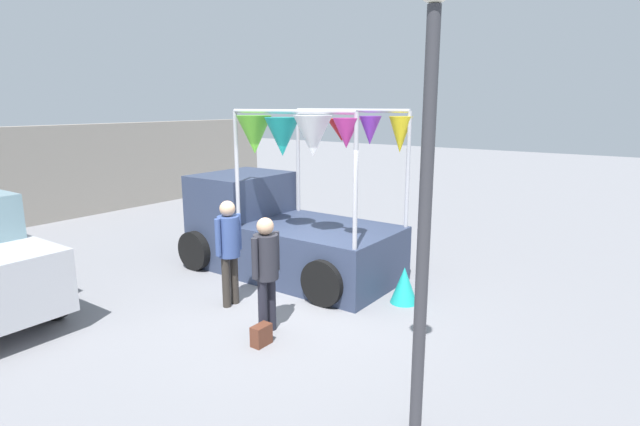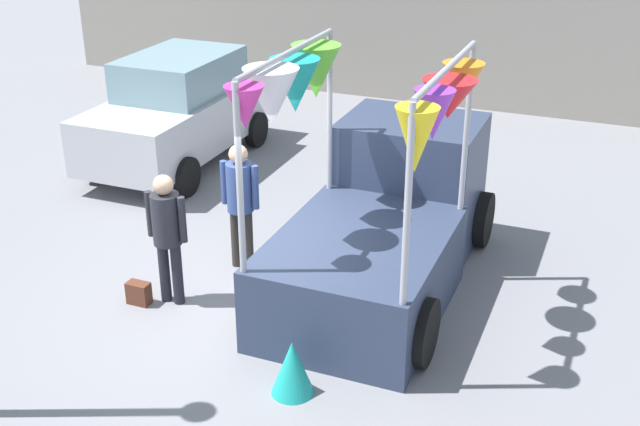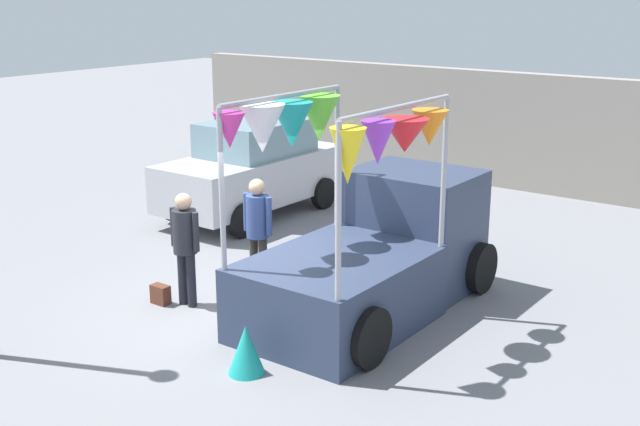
{
  "view_description": "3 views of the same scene",
  "coord_description": "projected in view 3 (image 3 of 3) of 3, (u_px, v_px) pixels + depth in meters",
  "views": [
    {
      "loc": [
        -5.66,
        -4.74,
        3.15
      ],
      "look_at": [
        1.07,
        0.09,
        1.34
      ],
      "focal_mm": 28.0,
      "sensor_mm": 36.0,
      "label": 1
    },
    {
      "loc": [
        4.09,
        -7.47,
        5.06
      ],
      "look_at": [
        0.95,
        0.21,
        1.26
      ],
      "focal_mm": 45.0,
      "sensor_mm": 36.0,
      "label": 2
    },
    {
      "loc": [
        7.13,
        -7.83,
        4.41
      ],
      "look_at": [
        1.03,
        0.45,
        1.5
      ],
      "focal_mm": 45.0,
      "sensor_mm": 36.0,
      "label": 3
    }
  ],
  "objects": [
    {
      "name": "vendor_truck",
      "position": [
        376.0,
        243.0,
        11.27
      ],
      "size": [
        2.48,
        4.06,
        3.07
      ],
      "color": "#2D3851",
      "rests_on": "ground"
    },
    {
      "name": "person_vendor",
      "position": [
        258.0,
        223.0,
        11.9
      ],
      "size": [
        0.53,
        0.34,
        1.7
      ],
      "color": "#2D2823",
      "rests_on": "ground"
    },
    {
      "name": "person_customer",
      "position": [
        185.0,
        239.0,
        11.26
      ],
      "size": [
        0.53,
        0.34,
        1.66
      ],
      "color": "black",
      "rests_on": "ground"
    },
    {
      "name": "ground_plane",
      "position": [
        243.0,
        310.0,
        11.34
      ],
      "size": [
        60.0,
        60.0,
        0.0
      ],
      "primitive_type": "plane",
      "color": "slate"
    },
    {
      "name": "handbag",
      "position": [
        160.0,
        294.0,
        11.54
      ],
      "size": [
        0.28,
        0.16,
        0.28
      ],
      "primitive_type": "cube",
      "color": "#592D1E",
      "rests_on": "ground"
    },
    {
      "name": "folded_kite_bundle_teal",
      "position": [
        246.0,
        350.0,
        9.42
      ],
      "size": [
        0.54,
        0.54,
        0.6
      ],
      "primitive_type": "cone",
      "rotation": [
        0.0,
        0.0,
        1.85
      ],
      "color": "teal",
      "rests_on": "ground"
    },
    {
      "name": "brick_boundary_wall",
      "position": [
        510.0,
        131.0,
        18.0
      ],
      "size": [
        18.0,
        0.36,
        2.6
      ],
      "primitive_type": "cube",
      "color": "gray",
      "rests_on": "ground"
    },
    {
      "name": "parked_car",
      "position": [
        253.0,
        168.0,
        15.87
      ],
      "size": [
        1.88,
        4.0,
        1.88
      ],
      "color": "#B7B7BC",
      "rests_on": "ground"
    }
  ]
}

